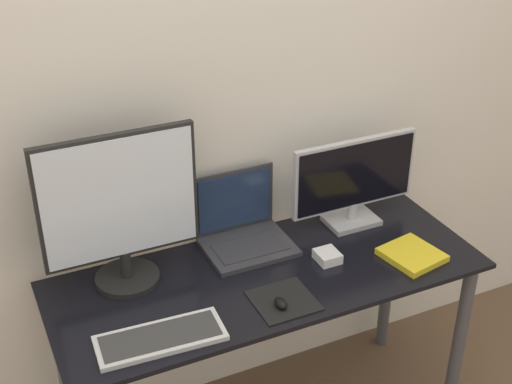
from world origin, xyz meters
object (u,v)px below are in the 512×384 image
mouse (281,303)px  laptop (241,228)px  book (412,255)px  monitor_right (354,180)px  keyboard (160,338)px  monitor_left (120,209)px  power_brick (327,256)px

mouse → laptop: bearing=83.8°
laptop → mouse: size_ratio=5.31×
book → laptop: bearing=145.7°
mouse → book: 0.56m
monitor_right → keyboard: 0.96m
monitor_left → power_brick: size_ratio=6.25×
mouse → power_brick: (0.27, 0.17, -0.00)m
power_brick → book: bearing=-21.6°
monitor_right → laptop: bearing=173.6°
monitor_right → laptop: 0.46m
monitor_right → keyboard: (-0.88, -0.34, -0.18)m
monitor_left → power_brick: (0.67, -0.19, -0.26)m
laptop → monitor_left: bearing=-173.6°
keyboard → book: 0.95m
mouse → keyboard: bearing=177.8°
power_brick → laptop: bearing=133.9°
monitor_right → laptop: (-0.44, 0.05, -0.12)m
book → power_brick: (-0.28, 0.11, 0.01)m
monitor_left → keyboard: (0.00, -0.34, -0.27)m
mouse → monitor_left: bearing=138.5°
monitor_right → mouse: (-0.48, -0.36, -0.17)m
mouse → power_brick: bearing=32.1°
mouse → book: size_ratio=0.27×
laptop → mouse: bearing=-96.2°
keyboard → power_brick: size_ratio=4.60×
monitor_left → laptop: size_ratio=1.72×
mouse → power_brick: size_ratio=0.68×
monitor_left → monitor_right: bearing=0.0°
monitor_right → monitor_left: bearing=-180.0°
book → mouse: bearing=-174.0°
keyboard → mouse: mouse is taller
keyboard → monitor_left: bearing=90.7°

